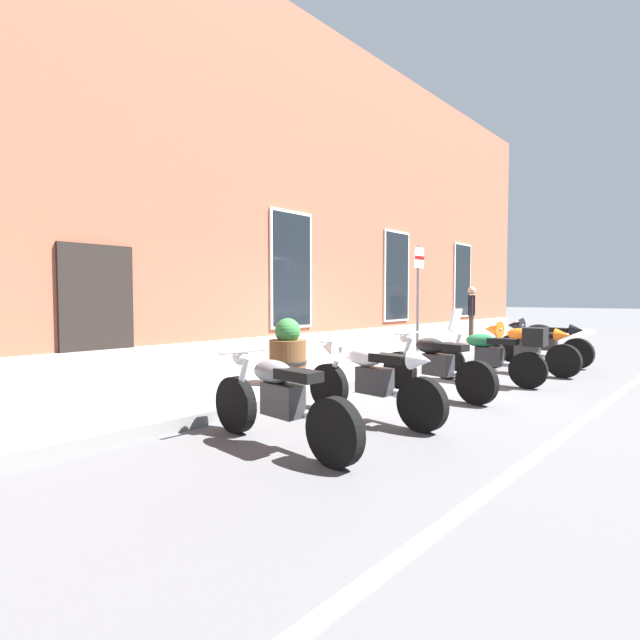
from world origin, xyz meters
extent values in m
plane|color=#4C4C4F|center=(0.00, 0.00, 0.00)|extent=(140.00, 140.00, 0.00)
cube|color=slate|center=(0.00, 1.35, 0.08)|extent=(30.70, 2.69, 0.16)
cube|color=silver|center=(0.00, -3.20, 0.00)|extent=(30.70, 0.12, 0.01)
cube|color=brown|center=(0.00, 6.14, 3.87)|extent=(24.70, 6.90, 7.73)
cube|color=gray|center=(0.00, 2.65, 0.35)|extent=(24.70, 0.10, 0.70)
cube|color=black|center=(-4.12, 2.66, 1.15)|extent=(1.10, 0.08, 2.30)
cube|color=silver|center=(0.00, 2.67, 2.10)|extent=(1.22, 0.06, 2.52)
cube|color=black|center=(0.00, 2.64, 2.10)|extent=(1.10, 0.03, 2.40)
cube|color=silver|center=(4.12, 2.67, 2.10)|extent=(1.22, 0.06, 2.52)
cube|color=black|center=(4.12, 2.64, 2.10)|extent=(1.10, 0.03, 2.40)
cube|color=silver|center=(8.23, 2.67, 2.10)|extent=(1.22, 0.06, 2.52)
cube|color=black|center=(8.23, 2.64, 2.10)|extent=(1.10, 0.03, 2.40)
cylinder|color=black|center=(-3.93, -0.47, 0.31)|extent=(0.15, 0.63, 0.62)
cylinder|color=black|center=(-4.00, -1.98, 0.31)|extent=(0.15, 0.63, 0.62)
cylinder|color=silver|center=(-3.93, -0.57, 0.56)|extent=(0.09, 0.31, 0.62)
cube|color=#28282B|center=(-3.97, -1.27, 0.49)|extent=(0.24, 0.45, 0.32)
ellipsoid|color=slate|center=(-3.96, -1.12, 0.75)|extent=(0.29, 0.53, 0.24)
cube|color=black|center=(-3.98, -1.50, 0.76)|extent=(0.24, 0.49, 0.10)
cylinder|color=silver|center=(-3.94, -0.65, 0.92)|extent=(0.62, 0.07, 0.04)
cylinder|color=silver|center=(-3.86, -1.58, 0.36)|extent=(0.11, 0.45, 0.09)
sphere|color=silver|center=(-3.93, -0.57, 0.85)|extent=(0.18, 0.18, 0.18)
cylinder|color=black|center=(-2.43, -0.53, 0.31)|extent=(0.16, 0.62, 0.62)
cylinder|color=black|center=(-2.51, -1.99, 0.31)|extent=(0.16, 0.62, 0.62)
cylinder|color=silver|center=(-2.43, -0.63, 0.56)|extent=(0.09, 0.32, 0.64)
cube|color=#28282B|center=(-2.47, -1.31, 0.49)|extent=(0.25, 0.45, 0.32)
ellipsoid|color=silver|center=(-2.46, -1.16, 0.77)|extent=(0.29, 0.53, 0.24)
cube|color=black|center=(-2.49, -1.54, 0.78)|extent=(0.25, 0.49, 0.10)
cylinder|color=silver|center=(-2.44, -0.71, 0.94)|extent=(0.62, 0.07, 0.04)
cylinder|color=silver|center=(-2.37, -1.61, 0.36)|extent=(0.12, 0.45, 0.09)
cone|color=silver|center=(-2.43, -0.58, 0.84)|extent=(0.38, 0.36, 0.36)
cone|color=silver|center=(-2.51, -1.97, 0.80)|extent=(0.26, 0.27, 0.24)
cylinder|color=black|center=(-0.62, -0.48, 0.31)|extent=(0.21, 0.63, 0.62)
cylinder|color=black|center=(-0.83, -1.87, 0.31)|extent=(0.21, 0.63, 0.62)
cylinder|color=silver|center=(-0.63, -0.58, 0.56)|extent=(0.12, 0.32, 0.63)
cube|color=#28282B|center=(-0.73, -1.23, 0.49)|extent=(0.28, 0.47, 0.32)
ellipsoid|color=black|center=(-0.71, -1.08, 0.77)|extent=(0.33, 0.55, 0.24)
cube|color=black|center=(-0.77, -1.45, 0.78)|extent=(0.29, 0.51, 0.10)
cylinder|color=silver|center=(-0.65, -0.66, 0.94)|extent=(0.62, 0.13, 0.04)
cylinder|color=silver|center=(-0.66, -1.54, 0.36)|extent=(0.16, 0.46, 0.09)
sphere|color=silver|center=(-0.63, -0.58, 0.87)|extent=(0.18, 0.18, 0.18)
cylinder|color=black|center=(0.79, -0.62, 0.30)|extent=(0.16, 0.61, 0.60)
cylinder|color=black|center=(0.88, -2.00, 0.30)|extent=(0.16, 0.61, 0.60)
cylinder|color=silver|center=(0.80, -0.72, 0.55)|extent=(0.09, 0.31, 0.63)
cube|color=#28282B|center=(0.84, -1.36, 0.48)|extent=(0.25, 0.45, 0.32)
ellipsoid|color=#195633|center=(0.83, -1.21, 0.75)|extent=(0.29, 0.54, 0.24)
cube|color=black|center=(0.85, -1.59, 0.76)|extent=(0.25, 0.49, 0.10)
cylinder|color=silver|center=(0.80, -0.80, 0.92)|extent=(0.62, 0.08, 0.04)
cylinder|color=silver|center=(0.98, -1.65, 0.35)|extent=(0.12, 0.45, 0.09)
cube|color=#B2BCC6|center=(0.80, -0.74, 1.10)|extent=(0.37, 0.17, 0.40)
cube|color=black|center=(0.89, -2.10, 0.86)|extent=(0.38, 0.34, 0.30)
cylinder|color=black|center=(2.52, -0.69, 0.32)|extent=(0.18, 0.64, 0.63)
cylinder|color=black|center=(2.37, -2.14, 0.32)|extent=(0.18, 0.64, 0.63)
cylinder|color=silver|center=(2.51, -0.78, 0.57)|extent=(0.10, 0.31, 0.63)
cube|color=#28282B|center=(2.44, -1.46, 0.50)|extent=(0.26, 0.46, 0.32)
ellipsoid|color=orange|center=(2.46, -1.31, 0.77)|extent=(0.31, 0.54, 0.24)
cube|color=black|center=(2.42, -1.69, 0.78)|extent=(0.27, 0.50, 0.10)
cylinder|color=silver|center=(2.50, -0.86, 0.94)|extent=(0.62, 0.10, 0.04)
cylinder|color=silver|center=(2.53, -1.77, 0.37)|extent=(0.13, 0.46, 0.09)
cone|color=orange|center=(2.51, -0.74, 0.84)|extent=(0.39, 0.37, 0.36)
cone|color=orange|center=(2.38, -2.12, 0.80)|extent=(0.26, 0.28, 0.24)
cylinder|color=black|center=(3.92, -0.64, 0.32)|extent=(0.17, 0.65, 0.65)
cylinder|color=black|center=(3.82, -2.03, 0.32)|extent=(0.17, 0.65, 0.65)
cylinder|color=silver|center=(3.91, -0.74, 0.58)|extent=(0.09, 0.32, 0.64)
cube|color=#28282B|center=(3.86, -1.38, 0.50)|extent=(0.25, 0.46, 0.32)
ellipsoid|color=black|center=(3.87, -1.23, 0.79)|extent=(0.30, 0.54, 0.24)
cube|color=black|center=(3.85, -1.61, 0.80)|extent=(0.26, 0.50, 0.10)
cylinder|color=silver|center=(3.91, -0.82, 0.96)|extent=(0.62, 0.08, 0.04)
cylinder|color=silver|center=(3.96, -1.69, 0.37)|extent=(0.12, 0.46, 0.09)
cone|color=black|center=(3.92, -0.69, 0.86)|extent=(0.38, 0.37, 0.36)
cone|color=black|center=(3.82, -2.01, 0.82)|extent=(0.26, 0.28, 0.24)
cylinder|color=#38332D|center=(6.01, 1.31, 0.57)|extent=(0.14, 0.14, 0.83)
cylinder|color=#38332D|center=(6.18, 1.39, 0.57)|extent=(0.14, 0.14, 0.83)
cube|color=black|center=(6.10, 1.35, 1.28)|extent=(0.45, 0.35, 0.59)
sphere|color=tan|center=(6.10, 1.35, 1.71)|extent=(0.22, 0.22, 0.22)
cylinder|color=black|center=(5.87, 1.25, 1.25)|extent=(0.09, 0.09, 0.56)
cylinder|color=black|center=(6.32, 1.46, 1.25)|extent=(0.09, 0.09, 0.56)
cube|color=maroon|center=(6.38, 1.50, 1.04)|extent=(0.12, 0.14, 0.24)
cylinder|color=#4C4C51|center=(1.91, 0.68, 1.39)|extent=(0.06, 0.06, 2.46)
cube|color=white|center=(1.91, 0.66, 2.36)|extent=(0.36, 0.03, 0.44)
cube|color=red|center=(1.91, 0.65, 2.36)|extent=(0.36, 0.01, 0.08)
cylinder|color=brown|center=(-2.07, 0.63, 0.50)|extent=(0.57, 0.57, 0.68)
cylinder|color=black|center=(-2.07, 0.63, 0.50)|extent=(0.60, 0.60, 0.04)
sphere|color=#28602D|center=(-2.07, 0.63, 0.98)|extent=(0.40, 0.40, 0.40)
camera|label=1|loc=(-7.11, -4.62, 1.49)|focal=26.37mm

